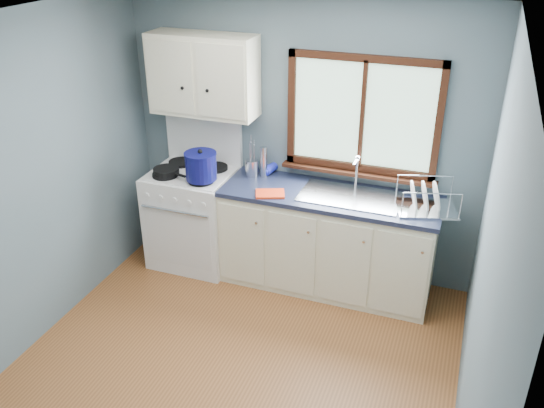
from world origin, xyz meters
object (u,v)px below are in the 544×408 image
(sink, at_px, (350,203))
(dish_rack, at_px, (426,202))
(stockpot, at_px, (201,166))
(skillet, at_px, (166,171))
(gas_range, at_px, (194,214))
(utensil_crock, at_px, (252,167))
(thermos, at_px, (264,162))
(base_cabinets, at_px, (327,245))

(sink, relative_size, dish_rack, 1.54)
(stockpot, xyz_separation_m, dish_rack, (1.92, 0.16, -0.10))
(dish_rack, bearing_deg, skillet, 167.95)
(gas_range, xyz_separation_m, utensil_crock, (0.54, 0.15, 0.51))
(utensil_crock, relative_size, thermos, 1.35)
(utensil_crock, height_order, dish_rack, utensil_crock)
(gas_range, xyz_separation_m, stockpot, (0.19, -0.16, 0.59))
(thermos, bearing_deg, gas_range, -165.87)
(gas_range, distance_m, dish_rack, 2.16)
(dish_rack, bearing_deg, gas_range, 164.06)
(base_cabinets, xyz_separation_m, stockpot, (-1.12, -0.17, 0.67))
(base_cabinets, bearing_deg, gas_range, -179.18)
(skillet, bearing_deg, stockpot, 14.50)
(sink, height_order, stockpot, stockpot)
(sink, distance_m, stockpot, 1.33)
(stockpot, bearing_deg, skillet, 179.78)
(skillet, xyz_separation_m, stockpot, (0.35, -0.00, 0.10))
(utensil_crock, bearing_deg, sink, -7.76)
(skillet, relative_size, stockpot, 1.20)
(gas_range, xyz_separation_m, sink, (1.49, 0.02, 0.37))
(gas_range, distance_m, skillet, 0.54)
(base_cabinets, distance_m, utensil_crock, 0.97)
(thermos, bearing_deg, dish_rack, -6.39)
(stockpot, height_order, dish_rack, stockpot)
(base_cabinets, xyz_separation_m, skillet, (-1.47, -0.17, 0.57))
(stockpot, distance_m, dish_rack, 1.92)
(base_cabinets, height_order, dish_rack, dish_rack)
(skillet, height_order, utensil_crock, utensil_crock)
(base_cabinets, xyz_separation_m, thermos, (-0.65, 0.15, 0.65))
(gas_range, bearing_deg, thermos, 14.13)
(base_cabinets, distance_m, skillet, 1.59)
(sink, xyz_separation_m, thermos, (-0.83, 0.15, 0.20))
(gas_range, bearing_deg, dish_rack, 0.03)
(skillet, xyz_separation_m, thermos, (0.82, 0.32, 0.08))
(utensil_crock, bearing_deg, thermos, 9.23)
(base_cabinets, relative_size, stockpot, 5.96)
(sink, height_order, utensil_crock, utensil_crock)
(sink, bearing_deg, thermos, 170.10)
(base_cabinets, height_order, thermos, thermos)
(base_cabinets, height_order, utensil_crock, utensil_crock)
(thermos, bearing_deg, base_cabinets, -12.51)
(skillet, bearing_deg, base_cabinets, 21.44)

